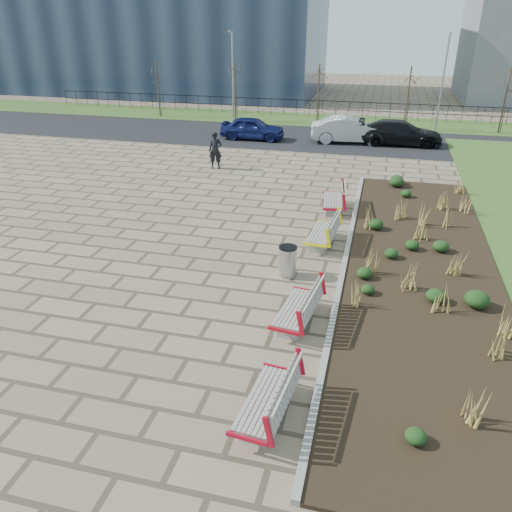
% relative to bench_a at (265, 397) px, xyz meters
% --- Properties ---
extents(ground, '(120.00, 120.00, 0.00)m').
position_rel_bench_a_xyz_m(ground, '(-3.00, 2.18, -0.50)').
color(ground, '#7E6E57').
rests_on(ground, ground).
extents(planting_bed, '(4.50, 18.00, 0.10)m').
position_rel_bench_a_xyz_m(planting_bed, '(3.25, 7.18, -0.45)').
color(planting_bed, black).
rests_on(planting_bed, ground).
extents(planting_curb, '(0.16, 18.00, 0.15)m').
position_rel_bench_a_xyz_m(planting_curb, '(0.92, 7.18, -0.42)').
color(planting_curb, gray).
rests_on(planting_curb, ground).
extents(grass_verge_far, '(80.00, 5.00, 0.04)m').
position_rel_bench_a_xyz_m(grass_verge_far, '(-3.00, 30.18, -0.48)').
color(grass_verge_far, '#33511E').
rests_on(grass_verge_far, ground).
extents(road, '(80.00, 7.00, 0.02)m').
position_rel_bench_a_xyz_m(road, '(-3.00, 24.18, -0.49)').
color(road, black).
rests_on(road, ground).
extents(bench_a, '(1.11, 2.18, 1.00)m').
position_rel_bench_a_xyz_m(bench_a, '(0.00, 0.00, 0.00)').
color(bench_a, '#AE0B20').
rests_on(bench_a, ground).
extents(bench_b, '(1.16, 2.20, 1.00)m').
position_rel_bench_a_xyz_m(bench_b, '(0.00, 3.41, 0.00)').
color(bench_b, '#B50C1C').
rests_on(bench_b, ground).
extents(bench_c, '(1.08, 2.17, 1.00)m').
position_rel_bench_a_xyz_m(bench_c, '(0.00, 8.40, 0.00)').
color(bench_c, '#FFF40D').
rests_on(bench_c, ground).
extents(bench_d, '(1.13, 2.19, 1.00)m').
position_rel_bench_a_xyz_m(bench_d, '(0.00, 11.78, 0.00)').
color(bench_d, red).
rests_on(bench_d, ground).
extents(litter_bin, '(0.53, 0.53, 0.95)m').
position_rel_bench_a_xyz_m(litter_bin, '(-0.70, 5.89, -0.03)').
color(litter_bin, '#B2B2B7').
rests_on(litter_bin, ground).
extents(pedestrian, '(0.76, 0.60, 1.85)m').
position_rel_bench_a_xyz_m(pedestrian, '(-6.45, 16.38, 0.42)').
color(pedestrian, black).
rests_on(pedestrian, ground).
extents(car_blue, '(4.00, 1.64, 1.36)m').
position_rel_bench_a_xyz_m(car_blue, '(-6.25, 23.09, 0.20)').
color(car_blue, '#121950').
rests_on(car_blue, road).
extents(car_silver, '(4.78, 2.16, 1.52)m').
position_rel_bench_a_xyz_m(car_silver, '(-0.32, 23.64, 0.28)').
color(car_silver, '#9C9FA3').
rests_on(car_silver, road).
extents(car_black, '(5.01, 2.27, 1.42)m').
position_rel_bench_a_xyz_m(car_black, '(2.64, 23.88, 0.23)').
color(car_black, black).
rests_on(car_black, road).
extents(tree_a, '(1.40, 1.40, 4.00)m').
position_rel_bench_a_xyz_m(tree_a, '(-15.00, 28.68, 1.54)').
color(tree_a, '#4C3D2D').
rests_on(tree_a, grass_verge_far).
extents(tree_b, '(1.40, 1.40, 4.00)m').
position_rel_bench_a_xyz_m(tree_b, '(-9.00, 28.68, 1.54)').
color(tree_b, '#4C3D2D').
rests_on(tree_b, grass_verge_far).
extents(tree_c, '(1.40, 1.40, 4.00)m').
position_rel_bench_a_xyz_m(tree_c, '(-3.00, 28.68, 1.54)').
color(tree_c, '#4C3D2D').
rests_on(tree_c, grass_verge_far).
extents(tree_d, '(1.40, 1.40, 4.00)m').
position_rel_bench_a_xyz_m(tree_d, '(3.00, 28.68, 1.54)').
color(tree_d, '#4C3D2D').
rests_on(tree_d, grass_verge_far).
extents(tree_e, '(1.40, 1.40, 4.00)m').
position_rel_bench_a_xyz_m(tree_e, '(9.00, 28.68, 1.54)').
color(tree_e, '#4C3D2D').
rests_on(tree_e, grass_verge_far).
extents(lamp_west, '(0.24, 0.60, 6.00)m').
position_rel_bench_a_xyz_m(lamp_west, '(-9.00, 28.18, 2.54)').
color(lamp_west, gray).
rests_on(lamp_west, grass_verge_far).
extents(lamp_east, '(0.24, 0.60, 6.00)m').
position_rel_bench_a_xyz_m(lamp_east, '(5.00, 28.18, 2.54)').
color(lamp_east, gray).
rests_on(lamp_east, grass_verge_far).
extents(railing_fence, '(44.00, 0.10, 1.20)m').
position_rel_bench_a_xyz_m(railing_fence, '(-3.00, 31.68, 0.14)').
color(railing_fence, black).
rests_on(railing_fence, grass_verge_far).
extents(building_glass, '(40.00, 14.00, 15.00)m').
position_rel_bench_a_xyz_m(building_glass, '(-25.00, 42.18, 7.00)').
color(building_glass, '#192338').
rests_on(building_glass, ground).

